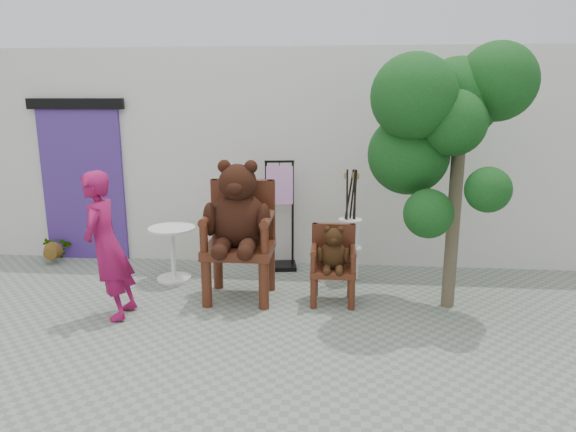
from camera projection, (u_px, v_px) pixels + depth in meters
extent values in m
plane|color=gray|center=(267.00, 348.00, 4.91)|extent=(60.00, 60.00, 0.00)
cube|color=silver|center=(293.00, 155.00, 7.58)|extent=(9.00, 1.00, 3.00)
cube|color=#47297D|center=(84.00, 185.00, 7.42)|extent=(1.20, 0.08, 2.20)
cube|color=black|center=(75.00, 104.00, 7.12)|extent=(1.40, 0.06, 0.15)
cylinder|color=#3F190D|center=(207.00, 284.00, 5.82)|extent=(0.12, 0.12, 0.55)
cylinder|color=#3F190D|center=(218.00, 267.00, 6.39)|extent=(0.12, 0.12, 0.55)
cylinder|color=#3F190D|center=(264.00, 285.00, 5.76)|extent=(0.12, 0.12, 0.55)
cylinder|color=#3F190D|center=(270.00, 268.00, 6.34)|extent=(0.12, 0.12, 0.55)
cube|color=#3F190D|center=(239.00, 249.00, 6.00)|extent=(0.79, 0.72, 0.11)
cube|color=#3F190D|center=(243.00, 209.00, 6.21)|extent=(0.75, 0.11, 0.72)
cylinder|color=#3F190D|center=(215.00, 209.00, 6.24)|extent=(0.11, 0.11, 0.72)
cylinder|color=#3F190D|center=(204.00, 237.00, 5.70)|extent=(0.09, 0.09, 0.33)
cylinder|color=#3F190D|center=(209.00, 217.00, 5.95)|extent=(0.11, 0.69, 0.11)
cylinder|color=#3F190D|center=(271.00, 210.00, 6.18)|extent=(0.11, 0.11, 0.72)
cylinder|color=#3F190D|center=(264.00, 239.00, 5.64)|extent=(0.09, 0.09, 0.33)
cylinder|color=#3F190D|center=(268.00, 218.00, 5.89)|extent=(0.11, 0.69, 0.11)
ellipsoid|color=black|center=(239.00, 221.00, 5.96)|extent=(0.66, 0.56, 0.69)
sphere|color=black|center=(238.00, 183.00, 5.83)|extent=(0.44, 0.44, 0.44)
ellipsoid|color=black|center=(235.00, 188.00, 5.67)|extent=(0.20, 0.16, 0.16)
sphere|color=black|center=(224.00, 166.00, 5.81)|extent=(0.15, 0.15, 0.15)
sphere|color=black|center=(251.00, 167.00, 5.78)|extent=(0.15, 0.15, 0.15)
ellipsoid|color=black|center=(210.00, 219.00, 5.84)|extent=(0.15, 0.22, 0.39)
ellipsoid|color=black|center=(222.00, 246.00, 5.74)|extent=(0.19, 0.38, 0.19)
sphere|color=black|center=(219.00, 252.00, 5.60)|extent=(0.19, 0.19, 0.19)
ellipsoid|color=black|center=(264.00, 220.00, 5.79)|extent=(0.15, 0.22, 0.39)
ellipsoid|color=black|center=(247.00, 247.00, 5.71)|extent=(0.19, 0.38, 0.19)
sphere|color=black|center=(245.00, 253.00, 5.57)|extent=(0.19, 0.19, 0.19)
cylinder|color=#3F190D|center=(314.00, 293.00, 5.79)|extent=(0.08, 0.08, 0.36)
cylinder|color=#3F190D|center=(315.00, 281.00, 6.17)|extent=(0.08, 0.08, 0.36)
cylinder|color=#3F190D|center=(352.00, 294.00, 5.76)|extent=(0.08, 0.08, 0.36)
cylinder|color=#3F190D|center=(351.00, 282.00, 6.13)|extent=(0.08, 0.08, 0.36)
cube|color=#3F190D|center=(333.00, 270.00, 5.91)|extent=(0.51, 0.47, 0.07)
cube|color=#3F190D|center=(333.00, 243.00, 6.05)|extent=(0.49, 0.07, 0.47)
cylinder|color=#3F190D|center=(315.00, 242.00, 6.07)|extent=(0.07, 0.07, 0.47)
cylinder|color=#3F190D|center=(313.00, 263.00, 5.71)|extent=(0.06, 0.06, 0.21)
cylinder|color=#3F190D|center=(314.00, 249.00, 5.88)|extent=(0.07, 0.45, 0.07)
cylinder|color=#3F190D|center=(352.00, 243.00, 6.03)|extent=(0.07, 0.07, 0.47)
cylinder|color=#3F190D|center=(353.00, 264.00, 5.68)|extent=(0.06, 0.06, 0.21)
cylinder|color=#3F190D|center=(353.00, 250.00, 5.84)|extent=(0.07, 0.45, 0.07)
ellipsoid|color=black|center=(333.00, 256.00, 5.88)|extent=(0.32, 0.27, 0.34)
sphere|color=black|center=(334.00, 237.00, 5.81)|extent=(0.22, 0.22, 0.22)
ellipsoid|color=black|center=(334.00, 241.00, 5.74)|extent=(0.10, 0.08, 0.08)
sphere|color=black|center=(327.00, 229.00, 5.81)|extent=(0.08, 0.08, 0.08)
sphere|color=black|center=(340.00, 230.00, 5.79)|extent=(0.08, 0.08, 0.08)
ellipsoid|color=black|center=(320.00, 255.00, 5.82)|extent=(0.08, 0.11, 0.19)
ellipsoid|color=black|center=(327.00, 269.00, 5.77)|extent=(0.09, 0.19, 0.09)
sphere|color=black|center=(327.00, 272.00, 5.70)|extent=(0.09, 0.09, 0.09)
ellipsoid|color=black|center=(347.00, 256.00, 5.79)|extent=(0.08, 0.11, 0.19)
ellipsoid|color=black|center=(339.00, 269.00, 5.76)|extent=(0.09, 0.19, 0.09)
sphere|color=black|center=(339.00, 272.00, 5.69)|extent=(0.09, 0.09, 0.09)
imported|color=#911148|center=(107.00, 246.00, 5.45)|extent=(0.39, 0.59, 1.59)
cylinder|color=white|center=(172.00, 228.00, 6.60)|extent=(0.60, 0.60, 0.03)
cylinder|color=white|center=(173.00, 254.00, 6.68)|extent=(0.06, 0.06, 0.68)
cylinder|color=white|center=(174.00, 278.00, 6.76)|extent=(0.44, 0.44, 0.03)
cube|color=black|center=(266.00, 216.00, 7.02)|extent=(0.03, 0.03, 1.50)
cube|color=black|center=(293.00, 216.00, 7.04)|extent=(0.03, 0.03, 1.50)
cube|color=black|center=(279.00, 162.00, 6.86)|extent=(0.40, 0.09, 0.03)
cube|color=black|center=(280.00, 266.00, 7.19)|extent=(0.50, 0.41, 0.06)
cube|color=#EAA1E9|center=(279.00, 185.00, 6.92)|extent=(0.36, 0.09, 0.52)
cylinder|color=black|center=(279.00, 164.00, 6.86)|extent=(0.01, 0.01, 0.08)
cylinder|color=white|center=(350.00, 247.00, 6.65)|extent=(0.32, 0.32, 0.03)
cylinder|color=white|center=(355.00, 262.00, 6.77)|extent=(0.03, 0.03, 0.44)
cylinder|color=white|center=(343.00, 261.00, 6.79)|extent=(0.03, 0.03, 0.44)
cylinder|color=white|center=(343.00, 265.00, 6.62)|extent=(0.03, 0.03, 0.44)
cylinder|color=white|center=(356.00, 266.00, 6.61)|extent=(0.03, 0.03, 0.44)
cylinder|color=black|center=(348.00, 200.00, 6.55)|extent=(0.13, 0.11, 0.79)
cylinder|color=olive|center=(346.00, 175.00, 6.52)|extent=(0.05, 0.04, 0.08)
cylinder|color=black|center=(355.00, 201.00, 6.50)|extent=(0.04, 0.10, 0.80)
cylinder|color=olive|center=(358.00, 176.00, 6.42)|extent=(0.04, 0.04, 0.07)
cylinder|color=black|center=(355.00, 201.00, 6.51)|extent=(0.03, 0.09, 0.80)
cylinder|color=olive|center=(358.00, 176.00, 6.44)|extent=(0.04, 0.04, 0.07)
cylinder|color=black|center=(347.00, 201.00, 6.51)|extent=(0.03, 0.10, 0.80)
cylinder|color=olive|center=(345.00, 176.00, 6.44)|extent=(0.04, 0.04, 0.07)
cylinder|color=black|center=(355.00, 201.00, 6.52)|extent=(0.05, 0.10, 0.80)
cylinder|color=olive|center=(358.00, 176.00, 6.45)|extent=(0.04, 0.04, 0.07)
cylinder|color=black|center=(352.00, 200.00, 6.55)|extent=(0.09, 0.05, 0.80)
cylinder|color=olive|center=(353.00, 175.00, 6.51)|extent=(0.04, 0.04, 0.07)
cylinder|color=#453B29|center=(455.00, 197.00, 5.62)|extent=(0.15, 0.15, 2.54)
sphere|color=black|center=(408.00, 154.00, 5.63)|extent=(0.89, 0.89, 0.89)
sphere|color=black|center=(414.00, 96.00, 5.21)|extent=(0.88, 0.88, 0.88)
sphere|color=black|center=(423.00, 111.00, 5.85)|extent=(0.83, 0.83, 0.83)
sphere|color=black|center=(408.00, 153.00, 5.58)|extent=(0.79, 0.79, 0.79)
sphere|color=black|center=(458.00, 99.00, 5.58)|extent=(0.91, 0.91, 0.91)
sphere|color=black|center=(453.00, 123.00, 5.25)|extent=(0.68, 0.68, 0.68)
sphere|color=black|center=(497.00, 82.00, 5.40)|extent=(0.84, 0.84, 0.84)
sphere|color=black|center=(428.00, 214.00, 5.23)|extent=(0.51, 0.51, 0.51)
sphere|color=black|center=(488.00, 190.00, 5.03)|extent=(0.45, 0.45, 0.45)
imported|color=black|center=(55.00, 247.00, 7.43)|extent=(0.47, 0.43, 0.44)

